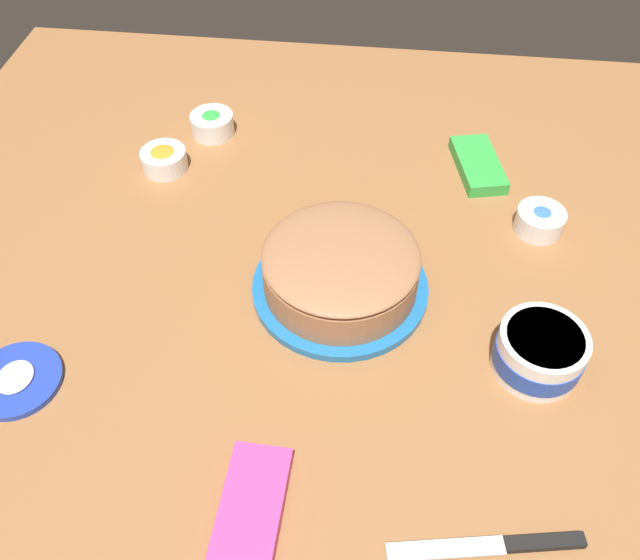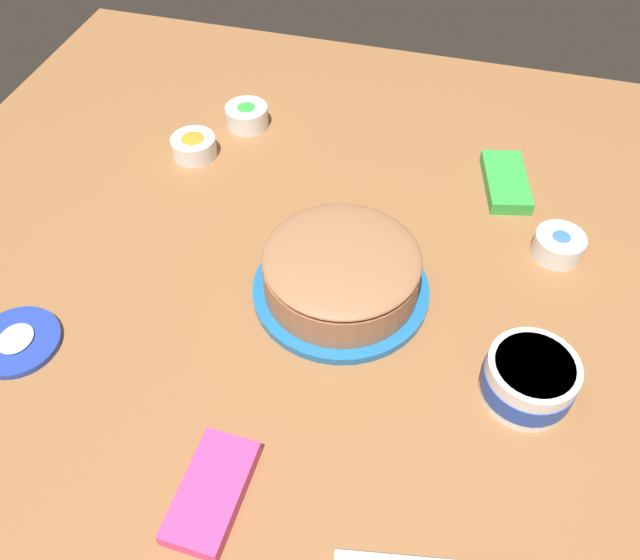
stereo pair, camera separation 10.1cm
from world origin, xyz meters
The scene contains 10 objects.
ground_plane centered at (0.00, 0.00, 0.00)m, with size 1.54×1.54×0.00m, color #936038.
frosted_cake centered at (0.02, -0.05, 0.04)m, with size 0.28×0.28×0.09m.
frosting_tub centered at (-0.09, -0.34, 0.04)m, with size 0.13×0.13×0.07m.
frosting_tub_lid centered at (-0.20, 0.39, 0.01)m, with size 0.13×0.13×0.02m.
spreading_knife centered at (-0.36, -0.28, 0.01)m, with size 0.06×0.24×0.01m.
sprinkle_bowl_blue centered at (0.20, -0.37, 0.02)m, with size 0.08×0.08×0.04m.
sprinkle_bowl_green centered at (0.40, 0.24, 0.02)m, with size 0.08×0.08×0.04m.
sprinkle_bowl_orange centered at (0.28, 0.31, 0.02)m, with size 0.08×0.08×0.04m.
candy_box_lower centered at (-0.34, 0.03, 0.01)m, with size 0.15×0.08×0.02m, color #E53D8E.
candy_box_upper centered at (0.35, -0.27, 0.01)m, with size 0.15×0.07×0.02m, color green.
Camera 1 is at (-0.65, -0.09, 0.79)m, focal length 36.86 mm.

